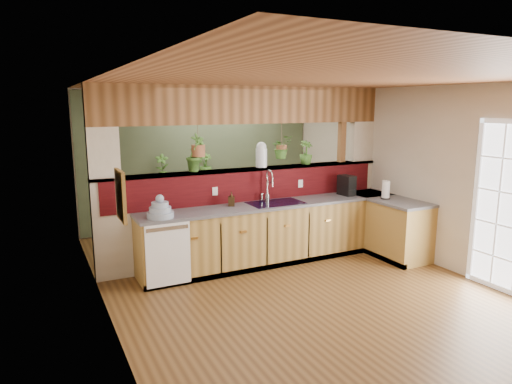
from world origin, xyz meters
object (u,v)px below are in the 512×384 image
coffee_maker (347,186)px  shelving_console (182,204)px  soap_dispenser (231,199)px  paper_towel (386,190)px  faucet (268,184)px  glass_jar (261,155)px  dish_stack (160,210)px

coffee_maker → shelving_console: size_ratio=0.21×
soap_dispenser → coffee_maker: 1.97m
coffee_maker → shelving_console: (-2.04, 2.27, -0.55)m
paper_towel → coffee_maker: bearing=125.2°
faucet → paper_towel: size_ratio=1.60×
faucet → shelving_console: 2.32m
coffee_maker → glass_jar: bearing=159.2°
paper_towel → shelving_console: 3.70m
dish_stack → faucet: bearing=9.3°
coffee_maker → glass_jar: 1.50m
faucet → dish_stack: faucet is taller
dish_stack → shelving_console: 2.66m
soap_dispenser → paper_towel: bearing=-14.6°
coffee_maker → glass_jar: size_ratio=0.83×
shelving_console → soap_dispenser: bearing=-65.5°
soap_dispenser → paper_towel: (2.33, -0.60, 0.04)m
soap_dispenser → glass_jar: (0.62, 0.27, 0.58)m
faucet → paper_towel: (1.70, -0.65, -0.12)m
faucet → glass_jar: 0.48m
dish_stack → shelving_console: (1.03, 2.40, -0.49)m
faucet → soap_dispenser: size_ratio=2.39×
coffee_maker → shelving_console: coffee_maker is taller
faucet → shelving_console: faucet is taller
faucet → paper_towel: bearing=-21.0°
soap_dispenser → coffee_maker: size_ratio=0.63×
coffee_maker → paper_towel: bearing=-60.3°
glass_jar → shelving_console: 2.29m
coffee_maker → dish_stack: bearing=177.0°
soap_dispenser → shelving_console: size_ratio=0.13×
dish_stack → coffee_maker: size_ratio=1.09×
faucet → coffee_maker: bearing=-6.4°
faucet → glass_jar: glass_jar is taller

